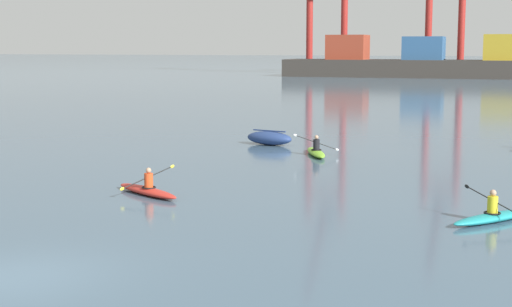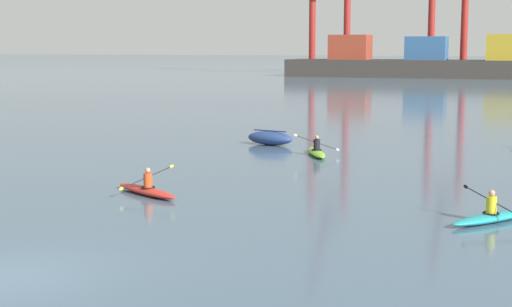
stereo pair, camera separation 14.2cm
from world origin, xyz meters
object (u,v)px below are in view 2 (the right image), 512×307
Objects in this scene: container_barge at (426,63)px; kayak_lime at (316,152)px; capsized_dinghy at (270,138)px; kayak_teal at (493,216)px; kayak_red at (147,190)px.

container_barge reaches higher than kayak_lime.
capsized_dinghy is at bearing 137.52° from kayak_lime.
kayak_teal is 0.95× the size of kayak_red.
container_barge reaches higher than capsized_dinghy.
container_barge is at bearing 91.81° from kayak_red.
container_barge is 16.32× the size of capsized_dinghy.
kayak_teal is at bearing -54.56° from kayak_lime.
capsized_dinghy is 4.41m from kayak_lime.
kayak_teal is 11.41m from kayak_red.
capsized_dinghy is 0.86× the size of kayak_red.
kayak_red is 0.96× the size of kayak_lime.
container_barge is 13.59× the size of kayak_lime.
capsized_dinghy is 14.29m from kayak_red.
kayak_teal is (14.72, -105.60, -2.23)m from container_barge.
kayak_teal is (11.62, -14.73, -0.18)m from capsized_dinghy.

